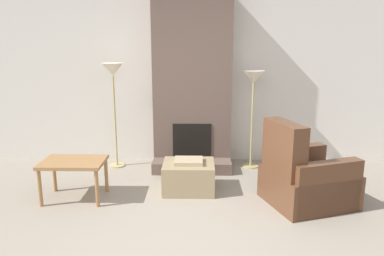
% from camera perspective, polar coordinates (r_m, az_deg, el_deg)
% --- Properties ---
extents(ground_plane, '(24.00, 24.00, 0.00)m').
position_cam_1_polar(ground_plane, '(3.68, -0.59, -18.28)').
color(ground_plane, gray).
extents(wall_back, '(8.12, 0.06, 2.60)m').
position_cam_1_polar(wall_back, '(5.95, 0.07, 7.28)').
color(wall_back, silver).
rests_on(wall_back, ground_plane).
extents(fireplace, '(1.17, 0.76, 2.60)m').
position_cam_1_polar(fireplace, '(5.70, 0.03, 6.38)').
color(fireplace, brown).
rests_on(fireplace, ground_plane).
extents(ottoman, '(0.66, 0.55, 0.43)m').
position_cam_1_polar(ottoman, '(4.91, -0.52, -7.33)').
color(ottoman, '#998460').
rests_on(ottoman, ground_plane).
extents(armchair, '(1.15, 1.07, 1.02)m').
position_cam_1_polar(armchair, '(4.68, 16.56, -7.60)').
color(armchair, brown).
rests_on(armchair, ground_plane).
extents(side_table, '(0.75, 0.53, 0.49)m').
position_cam_1_polar(side_table, '(4.81, -17.61, -5.48)').
color(side_table, '#9E7042').
rests_on(side_table, ground_plane).
extents(floor_lamp_left, '(0.32, 0.32, 1.59)m').
position_cam_1_polar(floor_lamp_left, '(5.71, -11.95, 7.53)').
color(floor_lamp_left, tan).
rests_on(floor_lamp_left, ground_plane).
extents(floor_lamp_right, '(0.32, 0.32, 1.48)m').
position_cam_1_polar(floor_lamp_right, '(5.64, 9.34, 6.59)').
color(floor_lamp_right, tan).
rests_on(floor_lamp_right, ground_plane).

